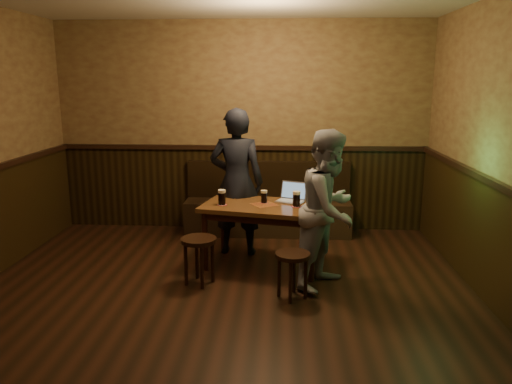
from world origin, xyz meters
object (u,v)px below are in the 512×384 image
object	(u,v)px
pub_table	(264,213)
laptop	(292,196)
person_suit	(237,182)
bench	(268,210)
person_grey	(329,209)
pint_right	(296,199)
stool_right	(293,262)
stool_left	(199,247)
pint_left	(222,197)
pint_mid	(264,197)

from	to	relation	value
pub_table	laptop	xyz separation A→B (m)	(0.30, 0.17, 0.15)
pub_table	laptop	size ratio (longest dim) A/B	3.90
laptop	person_suit	size ratio (longest dim) A/B	0.21
bench	person_grey	xyz separation A→B (m)	(0.66, -1.73, 0.48)
pint_right	person_suit	distance (m)	0.84
bench	laptop	distance (m)	1.20
pint_right	person_suit	world-z (taller)	person_suit
pub_table	person_suit	world-z (taller)	person_suit
stool_right	laptop	xyz separation A→B (m)	(0.00, 0.99, 0.40)
laptop	person_grey	distance (m)	0.75
stool_left	pint_right	bearing A→B (deg)	25.64
laptop	person_suit	bearing A→B (deg)	-178.89
pint_right	laptop	size ratio (longest dim) A/B	0.46
laptop	pint_left	bearing A→B (deg)	-142.45
stool_left	stool_right	bearing A→B (deg)	-16.97
pint_right	person_grey	xyz separation A→B (m)	(0.31, -0.42, -0.00)
pint_left	person_suit	size ratio (longest dim) A/B	0.10
stool_left	stool_right	xyz separation A→B (m)	(0.94, -0.29, -0.03)
person_suit	pint_right	bearing A→B (deg)	148.03
pint_mid	person_grey	world-z (taller)	person_grey
pint_mid	person_suit	xyz separation A→B (m)	(-0.34, 0.35, 0.09)
pub_table	person_grey	bearing A→B (deg)	-24.35
pub_table	pint_left	bearing A→B (deg)	-162.82
stool_left	bench	bearing A→B (deg)	70.39
bench	pint_right	size ratio (longest dim) A/B	13.01
person_grey	pub_table	bearing A→B (deg)	85.27
bench	pint_right	world-z (taller)	bench
stool_right	laptop	distance (m)	1.07
stool_right	pint_mid	size ratio (longest dim) A/B	3.10
bench	laptop	bearing A→B (deg)	-74.30
bench	pub_table	xyz separation A→B (m)	(0.00, -1.24, 0.30)
pint_left	laptop	distance (m)	0.79
stool_left	pint_right	xyz separation A→B (m)	(0.98, 0.47, 0.40)
laptop	bench	bearing A→B (deg)	128.20
stool_right	pint_mid	bearing A→B (deg)	108.96
bench	laptop	xyz separation A→B (m)	(0.30, -1.08, 0.45)
pint_mid	stool_left	bearing A→B (deg)	-136.06
stool_left	person_suit	bearing A→B (deg)	72.91
person_suit	stool_right	bearing A→B (deg)	120.58
bench	stool_left	bearing A→B (deg)	-109.61
person_grey	laptop	bearing A→B (deg)	60.53
pint_mid	laptop	world-z (taller)	laptop
pint_right	person_grey	world-z (taller)	person_grey
person_grey	stool_right	bearing A→B (deg)	164.83
stool_left	pint_mid	size ratio (longest dim) A/B	3.35
stool_left	person_suit	size ratio (longest dim) A/B	0.28
pub_table	pint_left	world-z (taller)	pint_left
pint_mid	person_grey	size ratio (longest dim) A/B	0.09
pint_left	person_grey	xyz separation A→B (m)	(1.12, -0.45, -0.00)
bench	person_grey	bearing A→B (deg)	-69.12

